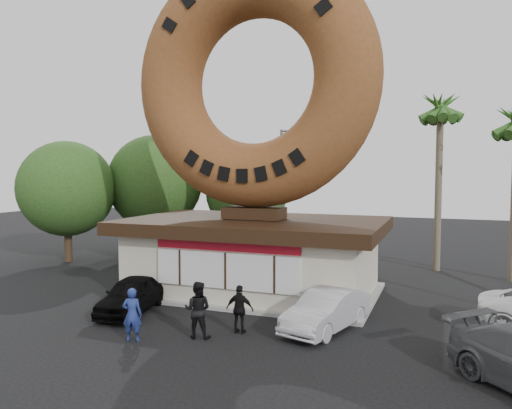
{
  "coord_description": "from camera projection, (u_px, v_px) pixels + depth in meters",
  "views": [
    {
      "loc": [
        7.88,
        -14.43,
        5.45
      ],
      "look_at": [
        0.84,
        4.0,
        4.07
      ],
      "focal_mm": 35.0,
      "sensor_mm": 36.0,
      "label": 1
    }
  ],
  "objects": [
    {
      "name": "palm_near",
      "position": [
        440.0,
        114.0,
        26.42
      ],
      "size": [
        2.6,
        2.6,
        9.75
      ],
      "color": "#726651",
      "rests_on": "ground"
    },
    {
      "name": "car_black",
      "position": [
        131.0,
        295.0,
        19.07
      ],
      "size": [
        2.33,
        4.19,
        1.35
      ],
      "primitive_type": "imported",
      "rotation": [
        0.0,
        0.0,
        0.19
      ],
      "color": "black",
      "rests_on": "ground"
    },
    {
      "name": "ground",
      "position": [
        190.0,
        333.0,
        16.63
      ],
      "size": [
        90.0,
        90.0,
        0.0
      ],
      "primitive_type": "plane",
      "color": "black",
      "rests_on": "ground"
    },
    {
      "name": "person_left",
      "position": [
        132.0,
        315.0,
        15.83
      ],
      "size": [
        0.72,
        0.58,
        1.72
      ],
      "primitive_type": "imported",
      "rotation": [
        0.0,
        0.0,
        3.45
      ],
      "color": "navy",
      "rests_on": "ground"
    },
    {
      "name": "car_silver",
      "position": [
        326.0,
        310.0,
        16.96
      ],
      "size": [
        2.48,
        4.31,
        1.34
      ],
      "primitive_type": "imported",
      "rotation": [
        0.0,
        0.0,
        -0.28
      ],
      "color": "#B8B7BD",
      "rests_on": "ground"
    },
    {
      "name": "person_center",
      "position": [
        198.0,
        310.0,
        16.15
      ],
      "size": [
        1.01,
        0.85,
        1.85
      ],
      "primitive_type": "imported",
      "rotation": [
        0.0,
        0.0,
        3.33
      ],
      "color": "black",
      "rests_on": "ground"
    },
    {
      "name": "street_lamp",
      "position": [
        283.0,
        185.0,
        31.89
      ],
      "size": [
        2.11,
        0.2,
        8.0
      ],
      "color": "#59595E",
      "rests_on": "ground"
    },
    {
      "name": "donut_shop",
      "position": [
        254.0,
        253.0,
        22.08
      ],
      "size": [
        11.2,
        7.2,
        3.8
      ],
      "color": "beige",
      "rests_on": "ground"
    },
    {
      "name": "tree_mid",
      "position": [
        247.0,
        192.0,
        31.75
      ],
      "size": [
        5.2,
        5.2,
        6.63
      ],
      "color": "#473321",
      "rests_on": "ground"
    },
    {
      "name": "tree_far",
      "position": [
        67.0,
        189.0,
        29.34
      ],
      "size": [
        5.6,
        5.6,
        7.14
      ],
      "color": "#473321",
      "rests_on": "ground"
    },
    {
      "name": "tree_west",
      "position": [
        155.0,
        182.0,
        31.8
      ],
      "size": [
        6.0,
        6.0,
        7.65
      ],
      "color": "#473321",
      "rests_on": "ground"
    },
    {
      "name": "giant_donut",
      "position": [
        254.0,
        81.0,
        21.58
      ],
      "size": [
        10.97,
        2.8,
        10.97
      ],
      "primitive_type": "torus",
      "rotation": [
        1.57,
        0.0,
        0.0
      ],
      "color": "brown",
      "rests_on": "donut_shop"
    },
    {
      "name": "person_right",
      "position": [
        240.0,
        309.0,
        16.6
      ],
      "size": [
        0.97,
        0.46,
        1.62
      ],
      "primitive_type": "imported",
      "rotation": [
        0.0,
        0.0,
        3.2
      ],
      "color": "black",
      "rests_on": "ground"
    }
  ]
}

